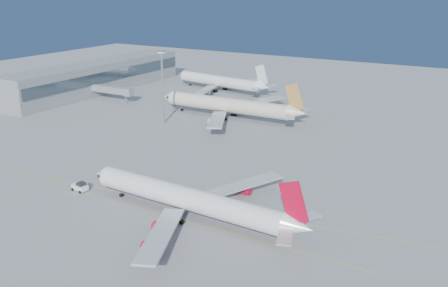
{
  "coord_description": "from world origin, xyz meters",
  "views": [
    {
      "loc": [
        66.22,
        -100.75,
        53.11
      ],
      "look_at": [
        -5.12,
        22.72,
        7.0
      ],
      "focal_mm": 40.0,
      "sensor_mm": 36.0,
      "label": 1
    }
  ],
  "objects_px": {
    "pushback_tug": "(80,187)",
    "airliner_virgin": "(191,200)",
    "airliner_third": "(221,82)",
    "light_mast": "(162,81)",
    "airliner_etihad": "(230,106)"
  },
  "relations": [
    {
      "from": "airliner_virgin",
      "to": "pushback_tug",
      "type": "relative_size",
      "value": 13.1
    },
    {
      "from": "airliner_etihad",
      "to": "airliner_third",
      "type": "relative_size",
      "value": 1.1
    },
    {
      "from": "airliner_third",
      "to": "light_mast",
      "type": "distance_m",
      "value": 65.87
    },
    {
      "from": "airliner_etihad",
      "to": "pushback_tug",
      "type": "xyz_separation_m",
      "value": [
        2.07,
        -85.44,
        -4.11
      ]
    },
    {
      "from": "airliner_virgin",
      "to": "airliner_etihad",
      "type": "xyz_separation_m",
      "value": [
        -36.7,
        84.1,
        0.67
      ]
    },
    {
      "from": "airliner_etihad",
      "to": "airliner_third",
      "type": "height_order",
      "value": "airliner_etihad"
    },
    {
      "from": "airliner_virgin",
      "to": "airliner_etihad",
      "type": "relative_size",
      "value": 0.94
    },
    {
      "from": "airliner_virgin",
      "to": "light_mast",
      "type": "distance_m",
      "value": 86.53
    },
    {
      "from": "airliner_etihad",
      "to": "light_mast",
      "type": "distance_m",
      "value": 29.6
    },
    {
      "from": "pushback_tug",
      "to": "airliner_etihad",
      "type": "bearing_deg",
      "value": 97.93
    },
    {
      "from": "pushback_tug",
      "to": "airliner_virgin",
      "type": "bearing_deg",
      "value": 8.77
    },
    {
      "from": "light_mast",
      "to": "airliner_virgin",
      "type": "bearing_deg",
      "value": -49.19
    },
    {
      "from": "airliner_virgin",
      "to": "airliner_etihad",
      "type": "bearing_deg",
      "value": 116.28
    },
    {
      "from": "airliner_third",
      "to": "light_mast",
      "type": "height_order",
      "value": "light_mast"
    },
    {
      "from": "airliner_etihad",
      "to": "pushback_tug",
      "type": "height_order",
      "value": "airliner_etihad"
    }
  ]
}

